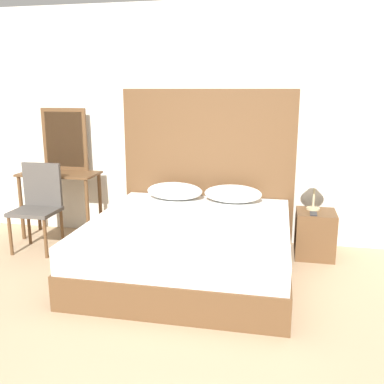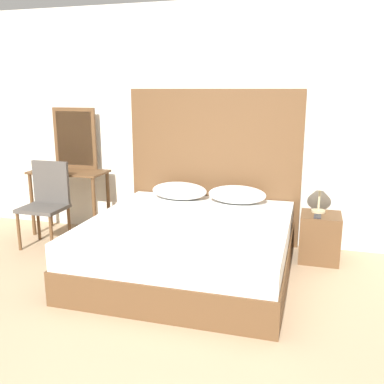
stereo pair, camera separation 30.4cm
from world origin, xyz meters
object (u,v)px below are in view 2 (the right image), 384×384
Objects in this scene: table_lamp at (320,181)px; phone_on_nightstand at (318,216)px; phone_on_bed at (222,220)px; bed at (189,247)px; vanity_desk at (69,184)px; nightstand at (320,237)px; chair at (47,198)px.

phone_on_nightstand is at bearing -92.23° from table_lamp.
table_lamp is at bearing 39.04° from phone_on_bed.
bed is 1.52m from table_lamp.
bed is 2.12× the size of vanity_desk.
nightstand is 3.04m from chair.
phone_on_bed is 0.33× the size of nightstand.
phone_on_nightstand is at bearing 26.07° from bed.
bed is at bearing -10.28° from chair.
table_lamp is 2.93m from vanity_desk.
phone_on_nightstand is 0.16× the size of chair.
nightstand is 0.52× the size of chair.
vanity_desk is (-2.05, 0.68, 0.09)m from phone_on_bed.
table_lamp is at bearing 110.80° from nightstand.
phone_on_nightstand is (-0.04, -0.10, 0.25)m from nightstand.
chair reaches higher than table_lamp.
phone_on_bed is at bearing -18.50° from vanity_desk.
bed is 4.59× the size of table_lamp.
phone_on_bed is 1.15m from nightstand.
chair is (-2.09, 0.28, 0.00)m from phone_on_bed.
chair is at bearing -175.08° from phone_on_nightstand.
nightstand is 1.17× the size of table_lamp.
bed is 1.83m from chair.
vanity_desk is 0.42m from chair.
bed is 1.92m from vanity_desk.
vanity_desk is at bearing 176.99° from phone_on_nightstand.
nightstand is at bearing 29.14° from bed.
chair reaches higher than vanity_desk.
vanity_desk reaches higher than phone_on_bed.
phone_on_nightstand is at bearing -110.51° from nightstand.
table_lamp is at bearing 8.40° from chair.
chair is at bearing -96.22° from vanity_desk.
bed is 3.93× the size of nightstand.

